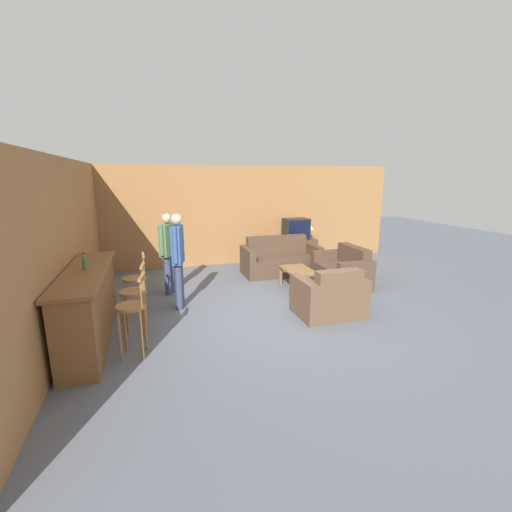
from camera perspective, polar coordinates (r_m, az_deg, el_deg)
The scene contains 17 objects.
ground_plane at distance 6.02m, azimuth 4.04°, elevation -9.47°, with size 24.00×24.00×0.00m, color #565B66.
wall_back at distance 9.18m, azimuth -4.29°, elevation 6.73°, with size 9.40×0.08×2.60m.
wall_left at distance 6.73m, azimuth -27.70°, elevation 2.97°, with size 0.08×8.72×2.60m.
bar_counter at distance 5.42m, azimuth -26.07°, elevation -7.41°, with size 0.55×2.42×1.06m.
bar_chair_near at distance 4.75m, azimuth -19.87°, elevation -8.94°, with size 0.44×0.44×1.09m.
bar_chair_mid at distance 5.30m, azimuth -19.62°, elevation -6.60°, with size 0.42×0.42×1.09m.
bar_chair_far at distance 5.96m, azimuth -19.40°, elevation -4.42°, with size 0.40×0.40×1.09m.
couch_far at distance 8.36m, azimuth 4.07°, elevation -0.76°, with size 1.84×0.88×0.88m.
armchair_near at distance 5.96m, azimuth 12.17°, elevation -6.78°, with size 1.09×0.84×0.86m.
loveseat_right at distance 7.66m, azimuth 14.25°, elevation -2.45°, with size 0.81×1.30×0.84m.
coffee_table at distance 7.16m, azimuth 7.06°, elevation -2.79°, with size 0.55×0.89×0.44m.
tv_unit at distance 9.48m, azimuth 6.58°, elevation 0.90°, with size 1.09×0.55×0.65m.
tv at distance 9.37m, azimuth 6.68°, elevation 4.52°, with size 0.67×0.47×0.56m.
bottle at distance 5.27m, azimuth -26.70°, elevation -0.87°, with size 0.06×0.06×0.24m.
table_lamp at distance 9.52m, azimuth 8.76°, elevation 4.96°, with size 0.30×0.30×0.46m.
person_by_window at distance 6.95m, azimuth -14.43°, elevation 1.10°, with size 0.37×0.47×1.61m.
person_by_counter at distance 6.11m, azimuth -12.85°, elevation 0.14°, with size 0.25×0.48×1.69m.
Camera 1 is at (-2.04, -5.18, 2.30)m, focal length 24.00 mm.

